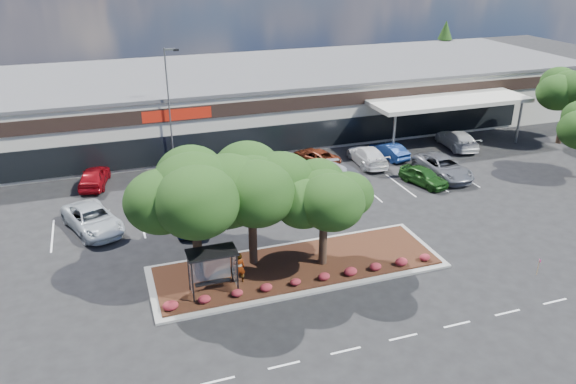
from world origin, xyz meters
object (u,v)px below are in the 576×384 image
object	(u,v)px
light_pole	(171,117)
survey_stake	(539,265)
car_1	(191,217)
car_0	(93,219)

from	to	relation	value
light_pole	survey_stake	distance (m)	30.95
light_pole	car_1	xyz separation A→B (m)	(-0.66, -11.75, -3.92)
light_pole	car_0	size ratio (longest dim) A/B	1.75
survey_stake	light_pole	bearing A→B (deg)	125.87
car_0	car_1	world-z (taller)	car_0
survey_stake	car_1	distance (m)	22.80
light_pole	car_0	world-z (taller)	light_pole
survey_stake	car_1	bearing A→B (deg)	144.88
car_0	car_1	xyz separation A→B (m)	(6.52, -1.71, -0.04)
car_0	car_1	bearing A→B (deg)	-34.24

